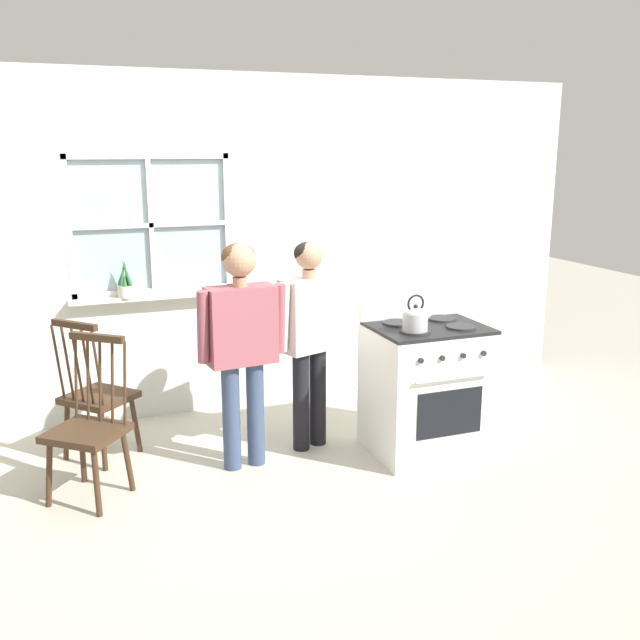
{
  "coord_description": "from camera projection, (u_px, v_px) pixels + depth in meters",
  "views": [
    {
      "loc": [
        -1.28,
        -4.22,
        2.14
      ],
      "look_at": [
        0.37,
        0.14,
        1.0
      ],
      "focal_mm": 40.0,
      "sensor_mm": 36.0,
      "label": 1
    }
  ],
  "objects": [
    {
      "name": "ground_plane",
      "position": [
        276.0,
        474.0,
        4.78
      ],
      "size": [
        16.0,
        16.0,
        0.0
      ],
      "primitive_type": "plane",
      "color": "#B2AD9E"
    },
    {
      "name": "wall_back",
      "position": [
        225.0,
        248.0,
        5.74
      ],
      "size": [
        6.4,
        0.16,
        2.7
      ],
      "color": "silver",
      "rests_on": "ground_plane"
    },
    {
      "name": "chair_by_window",
      "position": [
        97.0,
        397.0,
        4.94
      ],
      "size": [
        0.58,
        0.58,
        1.02
      ],
      "rotation": [
        0.0,
        0.0,
        2.3
      ],
      "color": "#3D2819",
      "rests_on": "ground_plane"
    },
    {
      "name": "chair_near_wall",
      "position": [
        89.0,
        430.0,
        4.37
      ],
      "size": [
        0.58,
        0.58,
        1.02
      ],
      "rotation": [
        0.0,
        0.0,
        -0.69
      ],
      "color": "#3D2819",
      "rests_on": "ground_plane"
    },
    {
      "name": "person_elderly_left",
      "position": [
        241.0,
        332.0,
        4.68
      ],
      "size": [
        0.61,
        0.25,
        1.54
      ],
      "rotation": [
        0.0,
        0.0,
        0.1
      ],
      "color": "#384766",
      "rests_on": "ground_plane"
    },
    {
      "name": "person_teen_center",
      "position": [
        309.0,
        327.0,
        5.01
      ],
      "size": [
        0.56,
        0.33,
        1.5
      ],
      "rotation": [
        0.0,
        0.0,
        0.34
      ],
      "color": "black",
      "rests_on": "ground_plane"
    },
    {
      "name": "stove",
      "position": [
        426.0,
        387.0,
        5.06
      ],
      "size": [
        0.79,
        0.68,
        1.08
      ],
      "color": "white",
      "rests_on": "ground_plane"
    },
    {
      "name": "kettle",
      "position": [
        415.0,
        318.0,
        4.75
      ],
      "size": [
        0.21,
        0.17,
        0.25
      ],
      "color": "#B7B7BC",
      "rests_on": "stove"
    },
    {
      "name": "potted_plant",
      "position": [
        125.0,
        283.0,
        5.43
      ],
      "size": [
        0.12,
        0.12,
        0.31
      ],
      "color": "beige",
      "rests_on": "wall_back"
    }
  ]
}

